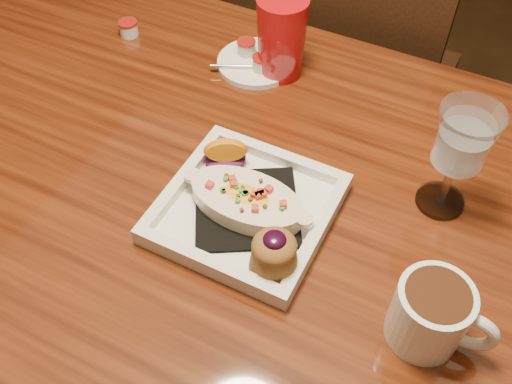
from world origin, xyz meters
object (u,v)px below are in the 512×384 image
at_px(goblet, 462,144).
at_px(saucer, 256,60).
at_px(chair_far, 354,79).
at_px(red_tumbler, 281,38).
at_px(coffee_mug, 433,314).
at_px(table, 232,226).
at_px(plate, 250,211).

height_order(goblet, saucer, goblet).
distance_m(chair_far, red_tumbler, 0.47).
relative_size(coffee_mug, red_tumbler, 0.86).
distance_m(table, red_tumbler, 0.34).
height_order(coffee_mug, saucer, coffee_mug).
xyz_separation_m(saucer, red_tumbler, (0.05, 0.00, 0.06)).
distance_m(plate, goblet, 0.30).
height_order(table, plate, plate).
bearing_deg(plate, goblet, 34.08).
distance_m(table, plate, 0.14).
relative_size(chair_far, plate, 3.90).
bearing_deg(saucer, goblet, -23.20).
bearing_deg(table, chair_far, 90.00).
bearing_deg(plate, saucer, 115.58).
distance_m(chair_far, goblet, 0.69).
bearing_deg(coffee_mug, table, 162.38).
relative_size(chair_far, red_tumbler, 6.16).
bearing_deg(saucer, table, -70.45).
bearing_deg(table, plate, -36.99).
height_order(table, goblet, goblet).
bearing_deg(goblet, coffee_mug, -79.96).
distance_m(plate, saucer, 0.37).
height_order(plate, red_tumbler, red_tumbler).
bearing_deg(coffee_mug, chair_far, 113.72).
bearing_deg(plate, red_tumbler, 108.11).
relative_size(plate, saucer, 1.63).
distance_m(table, chair_far, 0.65).
relative_size(table, goblet, 8.29).
bearing_deg(chair_far, table, 90.00).
bearing_deg(goblet, red_tumbler, 153.73).
bearing_deg(red_tumbler, goblet, -26.27).
xyz_separation_m(chair_far, plate, (0.06, -0.67, 0.27)).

